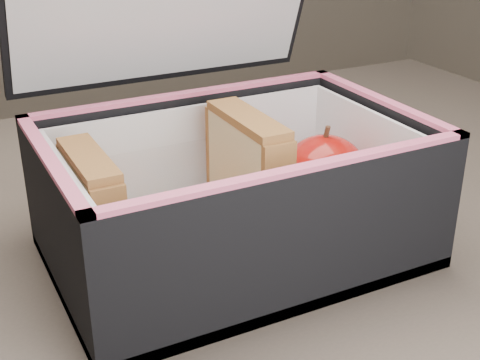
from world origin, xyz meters
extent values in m
cube|color=brown|center=(0.00, 0.00, 0.73)|extent=(1.20, 0.80, 0.03)
cube|color=#382D26|center=(0.55, 0.35, 0.36)|extent=(0.05, 0.05, 0.72)
cube|color=tan|center=(-0.11, -0.06, 0.81)|extent=(0.01, 0.09, 0.09)
cube|color=#C95960|center=(-0.10, -0.06, 0.81)|extent=(0.01, 0.08, 0.09)
cube|color=tan|center=(-0.09, -0.06, 0.81)|extent=(0.01, 0.09, 0.09)
cube|color=brown|center=(-0.10, -0.06, 0.86)|extent=(0.03, 0.09, 0.01)
cube|color=tan|center=(0.02, -0.06, 0.82)|extent=(0.01, 0.10, 0.10)
cube|color=#C95960|center=(0.03, -0.06, 0.81)|extent=(0.01, 0.09, 0.10)
cube|color=tan|center=(0.04, -0.06, 0.82)|extent=(0.01, 0.10, 0.10)
cube|color=brown|center=(0.03, -0.06, 0.87)|extent=(0.03, 0.10, 0.01)
cylinder|color=#FF5A00|center=(-0.04, -0.04, 0.77)|extent=(0.02, 0.09, 0.01)
cylinder|color=#FF5A00|center=(-0.04, -0.08, 0.78)|extent=(0.02, 0.09, 0.01)
cylinder|color=#FF5A00|center=(-0.03, -0.05, 0.80)|extent=(0.02, 0.09, 0.01)
cylinder|color=#FF5A00|center=(-0.05, -0.04, 0.77)|extent=(0.02, 0.09, 0.01)
cylinder|color=#FF5A00|center=(-0.03, -0.06, 0.78)|extent=(0.02, 0.09, 0.01)
cylinder|color=#FF5A00|center=(-0.05, -0.06, 0.80)|extent=(0.02, 0.09, 0.01)
cylinder|color=#FF5A00|center=(-0.03, -0.06, 0.77)|extent=(0.01, 0.09, 0.01)
cylinder|color=#FF5A00|center=(-0.03, -0.06, 0.78)|extent=(0.02, 0.09, 0.01)
cylinder|color=#FF5A00|center=(-0.04, -0.08, 0.80)|extent=(0.01, 0.09, 0.01)
cylinder|color=#FF5A00|center=(-0.04, -0.05, 0.77)|extent=(0.03, 0.09, 0.01)
cube|color=white|center=(0.11, -0.06, 0.77)|extent=(0.10, 0.10, 0.01)
ellipsoid|color=#980406|center=(0.11, -0.05, 0.81)|extent=(0.09, 0.09, 0.07)
cylinder|color=#422717|center=(0.11, -0.05, 0.85)|extent=(0.01, 0.01, 0.01)
camera|label=1|loc=(-0.21, -0.50, 1.05)|focal=50.00mm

